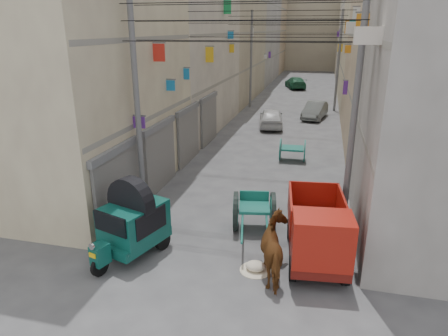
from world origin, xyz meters
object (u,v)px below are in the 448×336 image
(second_cart, at_px, (292,150))
(feed_sack, at_px, (256,266))
(distant_car_white, at_px, (271,118))
(distant_car_grey, at_px, (315,110))
(distant_car_green, at_px, (296,83))
(auto_rickshaw, at_px, (132,221))
(tonga_cart, at_px, (254,211))
(horse, at_px, (278,250))
(mini_truck, at_px, (318,237))

(second_cart, distance_m, feed_sack, 10.40)
(distant_car_white, bearing_deg, distant_car_grey, -137.26)
(feed_sack, distance_m, distant_car_grey, 21.32)
(distant_car_green, bearing_deg, auto_rickshaw, 70.63)
(feed_sack, relative_size, distant_car_white, 0.14)
(tonga_cart, height_order, feed_sack, tonga_cart)
(feed_sack, xyz_separation_m, horse, (0.62, -0.17, 0.71))
(second_cart, xyz_separation_m, distant_car_grey, (0.80, 10.91, 0.01))
(auto_rickshaw, relative_size, distant_car_green, 0.63)
(tonga_cart, height_order, distant_car_white, tonga_cart)
(mini_truck, distance_m, distant_car_green, 36.94)
(horse, xyz_separation_m, distant_car_white, (-2.56, 17.86, -0.18))
(mini_truck, bearing_deg, auto_rickshaw, -179.92)
(auto_rickshaw, distance_m, distant_car_green, 37.47)
(tonga_cart, relative_size, feed_sack, 5.59)
(second_cart, height_order, feed_sack, second_cart)
(mini_truck, distance_m, feed_sack, 1.97)
(mini_truck, distance_m, horse, 1.33)
(distant_car_white, bearing_deg, auto_rickshaw, 75.51)
(second_cart, xyz_separation_m, feed_sack, (-0.15, -10.38, -0.48))
(mini_truck, height_order, distant_car_white, mini_truck)
(auto_rickshaw, bearing_deg, second_cart, 86.76)
(second_cart, bearing_deg, distant_car_white, 103.29)
(distant_car_white, xyz_separation_m, distant_car_grey, (2.89, 3.61, -0.04))
(auto_rickshaw, xyz_separation_m, distant_car_green, (2.03, 37.41, -0.47))
(horse, bearing_deg, distant_car_white, -99.16)
(mini_truck, relative_size, distant_car_green, 0.84)
(tonga_cart, xyz_separation_m, distant_car_grey, (1.43, 18.87, -0.08))
(tonga_cart, distance_m, feed_sack, 2.54)
(second_cart, bearing_deg, mini_truck, -83.85)
(tonga_cart, relative_size, distant_car_green, 0.71)
(auto_rickshaw, xyz_separation_m, distant_car_grey, (4.73, 21.28, -0.49))
(horse, bearing_deg, second_cart, -104.78)
(distant_car_green, bearing_deg, feed_sack, 76.42)
(auto_rickshaw, relative_size, second_cart, 2.04)
(mini_truck, distance_m, second_cart, 9.85)
(feed_sack, xyz_separation_m, distant_car_green, (-1.76, 37.43, 0.51))
(horse, xyz_separation_m, distant_car_grey, (0.33, 21.47, -0.22))
(auto_rickshaw, relative_size, mini_truck, 0.75)
(auto_rickshaw, distance_m, feed_sack, 3.91)
(feed_sack, height_order, distant_car_white, distant_car_white)
(tonga_cart, xyz_separation_m, feed_sack, (0.48, -2.43, -0.57))
(second_cart, bearing_deg, auto_rickshaw, -113.49)
(distant_car_grey, height_order, distant_car_green, distant_car_green)
(mini_truck, distance_m, distant_car_white, 17.42)
(tonga_cart, bearing_deg, distant_car_green, 81.54)
(second_cart, distance_m, distant_car_green, 27.12)
(mini_truck, height_order, second_cart, mini_truck)
(tonga_cart, distance_m, distant_car_green, 35.03)
(auto_rickshaw, relative_size, feed_sack, 4.93)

